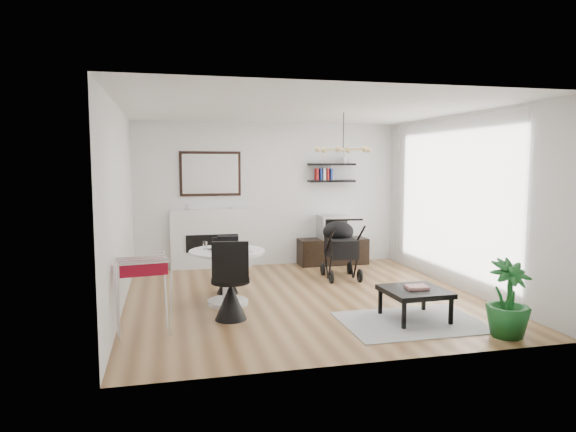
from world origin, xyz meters
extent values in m
plane|color=brown|center=(0.00, 0.00, 0.00)|extent=(5.00, 5.00, 0.00)
plane|color=white|center=(0.00, 0.00, 2.70)|extent=(5.00, 5.00, 0.00)
plane|color=white|center=(0.00, 2.50, 1.35)|extent=(5.00, 0.00, 5.00)
plane|color=white|center=(-2.50, 0.00, 1.35)|extent=(0.00, 5.00, 5.00)
plane|color=white|center=(2.50, 0.00, 1.35)|extent=(0.00, 5.00, 5.00)
cube|color=white|center=(2.40, 0.20, 1.35)|extent=(0.04, 3.60, 2.60)
cube|color=white|center=(-1.10, 2.42, 0.55)|extent=(1.50, 0.15, 1.10)
cube|color=black|center=(-1.10, 2.36, 0.48)|extent=(0.95, 0.06, 0.32)
cube|color=black|center=(-1.10, 2.48, 1.75)|extent=(1.12, 0.03, 0.82)
cube|color=white|center=(-1.10, 2.46, 1.75)|extent=(1.02, 0.01, 0.72)
cube|color=black|center=(1.20, 2.37, 1.60)|extent=(0.90, 0.25, 0.04)
cube|color=black|center=(1.20, 2.37, 1.92)|extent=(0.90, 0.25, 0.04)
cube|color=black|center=(1.20, 2.26, 0.25)|extent=(1.33, 0.46, 0.50)
cube|color=#B0B0B2|center=(1.20, 2.26, 0.72)|extent=(0.51, 0.45, 0.45)
cube|color=black|center=(1.20, 2.04, 0.72)|extent=(0.44, 0.01, 0.36)
cylinder|color=white|center=(-1.10, -0.09, 0.03)|extent=(0.56, 0.56, 0.06)
cylinder|color=white|center=(-1.10, -0.09, 0.39)|extent=(0.14, 0.14, 0.66)
cylinder|color=white|center=(-1.10, -0.09, 0.74)|extent=(1.04, 1.04, 0.04)
imported|color=black|center=(-1.20, -0.13, 0.77)|extent=(0.34, 0.22, 0.03)
cube|color=black|center=(-1.07, 0.10, 0.85)|extent=(0.31, 0.21, 0.17)
cube|color=silver|center=(-0.90, -0.18, 0.76)|extent=(0.37, 0.34, 0.01)
cylinder|color=white|center=(-1.39, 0.08, 0.81)|extent=(0.06, 0.06, 0.11)
cylinder|color=black|center=(-1.04, 0.50, 0.40)|extent=(0.39, 0.39, 0.04)
cone|color=black|center=(-1.04, 0.50, 0.19)|extent=(0.32, 0.32, 0.38)
cube|color=black|center=(-1.05, 0.68, 0.63)|extent=(0.36, 0.07, 0.40)
cylinder|color=black|center=(-1.15, -0.79, 0.50)|extent=(0.49, 0.49, 0.06)
cone|color=black|center=(-1.15, -0.79, 0.23)|extent=(0.40, 0.40, 0.46)
cube|color=black|center=(-1.17, -1.01, 0.77)|extent=(0.44, 0.10, 0.50)
cube|color=maroon|center=(-2.18, -1.15, 0.79)|extent=(0.55, 0.36, 0.14)
cube|color=black|center=(0.95, 1.07, 0.53)|extent=(0.49, 0.69, 0.31)
ellipsoid|color=black|center=(0.97, 1.26, 0.77)|extent=(0.53, 0.53, 0.37)
cylinder|color=black|center=(0.92, 0.65, 1.05)|extent=(0.49, 0.07, 0.03)
torus|color=black|center=(0.73, 1.39, 0.10)|extent=(0.07, 0.23, 0.23)
torus|color=black|center=(1.22, 1.35, 0.10)|extent=(0.07, 0.23, 0.23)
torus|color=black|center=(0.69, 0.78, 0.10)|extent=(0.07, 0.23, 0.23)
torus|color=black|center=(1.17, 0.74, 0.10)|extent=(0.07, 0.23, 0.23)
cube|color=gray|center=(1.00, -1.43, 0.01)|extent=(1.70, 1.23, 0.01)
cube|color=black|center=(1.09, -1.33, 0.36)|extent=(0.76, 0.76, 0.06)
cube|color=black|center=(0.78, -1.65, 0.17)|extent=(0.04, 0.04, 0.31)
cube|color=black|center=(1.41, -1.63, 0.17)|extent=(0.04, 0.04, 0.31)
cube|color=black|center=(0.76, -1.02, 0.17)|extent=(0.04, 0.04, 0.31)
cube|color=black|center=(1.39, -1.00, 0.17)|extent=(0.04, 0.04, 0.31)
cube|color=#BC322F|center=(1.12, -1.32, 0.41)|extent=(0.28, 0.23, 0.04)
imported|color=#185620|center=(1.81, -2.14, 0.44)|extent=(0.55, 0.55, 0.87)
camera|label=1|loc=(-1.90, -7.04, 1.96)|focal=32.00mm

